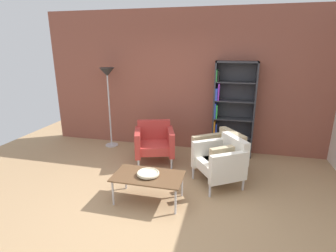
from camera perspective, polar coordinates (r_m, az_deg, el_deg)
ground_plane at (r=3.83m, az=-1.86°, el=-17.48°), size 8.32×8.32×0.00m
brick_back_panel at (r=5.62m, az=4.85°, el=9.50°), size 6.40×0.12×2.90m
bookshelf_tall at (r=5.44m, az=13.55°, el=3.46°), size 0.80×0.30×1.90m
coffee_table_low at (r=3.84m, az=-4.31°, el=-11.07°), size 1.00×0.56×0.40m
decorative_bowl at (r=3.80m, az=-4.33°, el=-10.19°), size 0.32×0.32×0.05m
armchair_by_bookshelf at (r=5.06m, az=-2.98°, el=-3.40°), size 0.88×0.84×0.78m
armchair_near_window at (r=4.34m, az=11.58°, el=-7.27°), size 0.92×0.94×0.78m
armchair_corner_red at (r=4.60m, az=11.23°, el=-5.82°), size 0.93×0.95×0.78m
floor_lamp_torchiere at (r=5.80m, az=-12.96°, el=9.36°), size 0.32×0.32×1.74m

